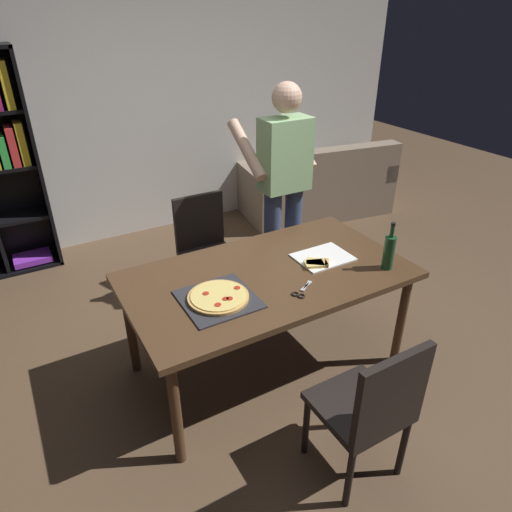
% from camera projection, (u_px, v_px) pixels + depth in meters
% --- Properties ---
extents(ground_plane, '(12.00, 12.00, 0.00)m').
position_uv_depth(ground_plane, '(267.00, 364.00, 3.20)').
color(ground_plane, brown).
extents(back_wall, '(6.40, 0.10, 2.80)m').
position_uv_depth(back_wall, '(133.00, 99.00, 4.49)').
color(back_wall, silver).
rests_on(back_wall, ground_plane).
extents(dining_table, '(1.77, 0.99, 0.75)m').
position_uv_depth(dining_table, '(268.00, 282.00, 2.86)').
color(dining_table, '#4C331E').
rests_on(dining_table, ground_plane).
extents(chair_near_camera, '(0.42, 0.42, 0.90)m').
position_uv_depth(chair_near_camera, '(372.00, 406.00, 2.20)').
color(chair_near_camera, black).
rests_on(chair_near_camera, ground_plane).
extents(chair_far_side, '(0.42, 0.42, 0.90)m').
position_uv_depth(chair_far_side, '(205.00, 244.00, 3.69)').
color(chair_far_side, black).
rests_on(chair_far_side, ground_plane).
extents(couch, '(1.80, 1.09, 0.85)m').
position_uv_depth(couch, '(317.00, 189.00, 5.38)').
color(couch, gray).
rests_on(couch, ground_plane).
extents(person_serving_pizza, '(0.55, 0.54, 1.75)m').
position_uv_depth(person_serving_pizza, '(283.00, 183.00, 3.55)').
color(person_serving_pizza, '#38476B').
rests_on(person_serving_pizza, ground_plane).
extents(pepperoni_pizza_on_tray, '(0.41, 0.41, 0.04)m').
position_uv_depth(pepperoni_pizza_on_tray, '(218.00, 298.00, 2.57)').
color(pepperoni_pizza_on_tray, '#2D2D33').
rests_on(pepperoni_pizza_on_tray, dining_table).
extents(pizza_slices_on_towel, '(0.37, 0.28, 0.03)m').
position_uv_depth(pizza_slices_on_towel, '(321.00, 259.00, 2.97)').
color(pizza_slices_on_towel, white).
rests_on(pizza_slices_on_towel, dining_table).
extents(wine_bottle, '(0.07, 0.07, 0.32)m').
position_uv_depth(wine_bottle, '(389.00, 251.00, 2.83)').
color(wine_bottle, '#194723').
rests_on(wine_bottle, dining_table).
extents(kitchen_scissors, '(0.19, 0.14, 0.01)m').
position_uv_depth(kitchen_scissors, '(301.00, 292.00, 2.64)').
color(kitchen_scissors, silver).
rests_on(kitchen_scissors, dining_table).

